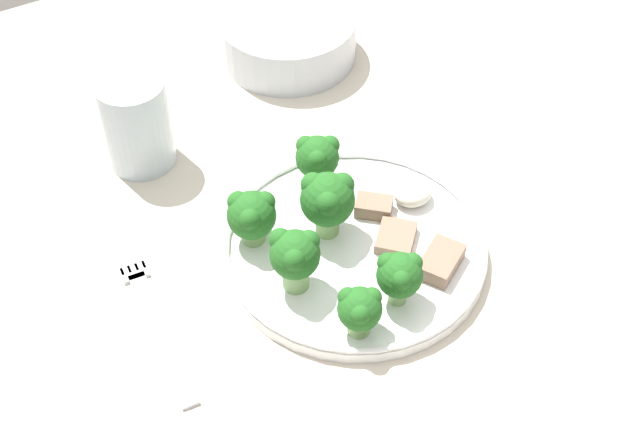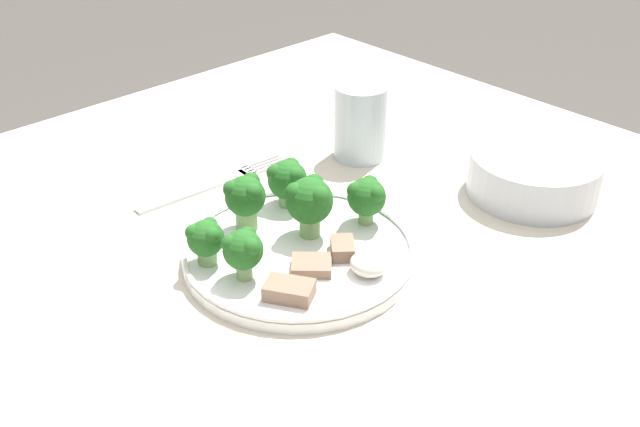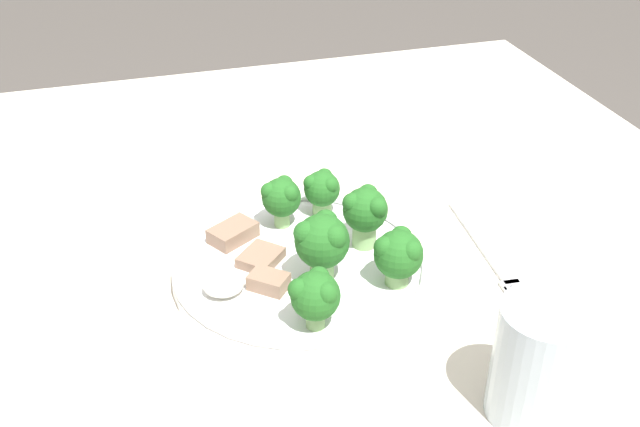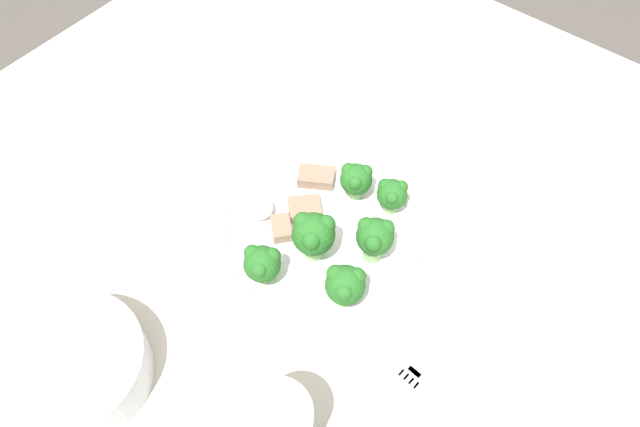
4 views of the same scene
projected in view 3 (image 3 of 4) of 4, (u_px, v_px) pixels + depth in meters
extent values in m
cube|color=beige|center=(276.00, 291.00, 0.72)|extent=(1.07, 1.09, 0.03)
cylinder|color=brown|center=(465.00, 253.00, 1.43)|extent=(0.06, 0.06, 0.73)
cylinder|color=white|center=(300.00, 268.00, 0.71)|extent=(0.24, 0.24, 0.01)
torus|color=white|center=(299.00, 260.00, 0.71)|extent=(0.24, 0.24, 0.01)
cube|color=silver|center=(483.00, 242.00, 0.76)|extent=(0.03, 0.15, 0.00)
cube|color=silver|center=(514.00, 287.00, 0.70)|extent=(0.03, 0.02, 0.00)
cube|color=silver|center=(517.00, 308.00, 0.67)|extent=(0.01, 0.06, 0.00)
cube|color=silver|center=(524.00, 307.00, 0.67)|extent=(0.01, 0.06, 0.00)
cube|color=silver|center=(531.00, 306.00, 0.67)|extent=(0.01, 0.06, 0.00)
cube|color=silver|center=(538.00, 305.00, 0.67)|extent=(0.01, 0.06, 0.00)
cylinder|color=#B2C1CC|center=(539.00, 363.00, 0.54)|extent=(0.07, 0.07, 0.10)
cylinder|color=silver|center=(535.00, 382.00, 0.55)|extent=(0.06, 0.06, 0.05)
cylinder|color=#7FA866|center=(364.00, 234.00, 0.73)|extent=(0.02, 0.02, 0.03)
sphere|color=#215B1E|center=(365.00, 210.00, 0.71)|extent=(0.04, 0.04, 0.04)
sphere|color=#215B1E|center=(352.00, 203.00, 0.71)|extent=(0.02, 0.02, 0.02)
sphere|color=#215B1E|center=(376.00, 206.00, 0.70)|extent=(0.02, 0.02, 0.02)
sphere|color=#215B1E|center=(368.00, 194.00, 0.72)|extent=(0.02, 0.02, 0.02)
cylinder|color=#7FA866|center=(315.00, 318.00, 0.63)|extent=(0.02, 0.02, 0.02)
sphere|color=#215B1E|center=(315.00, 296.00, 0.62)|extent=(0.04, 0.04, 0.04)
sphere|color=#215B1E|center=(300.00, 289.00, 0.61)|extent=(0.02, 0.02, 0.02)
sphere|color=#215B1E|center=(327.00, 293.00, 0.60)|extent=(0.02, 0.02, 0.02)
sphere|color=#215B1E|center=(319.00, 278.00, 0.62)|extent=(0.02, 0.02, 0.02)
cylinder|color=#7FA866|center=(397.00, 276.00, 0.68)|extent=(0.02, 0.02, 0.02)
sphere|color=#215B1E|center=(398.00, 254.00, 0.67)|extent=(0.04, 0.04, 0.04)
sphere|color=#215B1E|center=(385.00, 247.00, 0.66)|extent=(0.02, 0.02, 0.02)
sphere|color=#215B1E|center=(411.00, 251.00, 0.65)|extent=(0.02, 0.02, 0.02)
sphere|color=#215B1E|center=(401.00, 237.00, 0.67)|extent=(0.02, 0.02, 0.02)
cylinder|color=#7FA866|center=(322.00, 206.00, 0.78)|extent=(0.02, 0.02, 0.02)
sphere|color=#215B1E|center=(322.00, 189.00, 0.77)|extent=(0.04, 0.04, 0.04)
sphere|color=#215B1E|center=(311.00, 183.00, 0.76)|extent=(0.02, 0.02, 0.02)
sphere|color=#215B1E|center=(330.00, 185.00, 0.76)|extent=(0.02, 0.02, 0.02)
sphere|color=#215B1E|center=(324.00, 176.00, 0.78)|extent=(0.02, 0.02, 0.02)
cylinder|color=#7FA866|center=(282.00, 217.00, 0.76)|extent=(0.02, 0.02, 0.02)
sphere|color=#215B1E|center=(281.00, 197.00, 0.75)|extent=(0.04, 0.04, 0.04)
sphere|color=#215B1E|center=(269.00, 191.00, 0.74)|extent=(0.02, 0.02, 0.02)
sphere|color=#215B1E|center=(290.00, 194.00, 0.74)|extent=(0.02, 0.02, 0.02)
sphere|color=#215B1E|center=(284.00, 184.00, 0.75)|extent=(0.02, 0.02, 0.02)
cylinder|color=#7FA866|center=(322.00, 268.00, 0.68)|extent=(0.02, 0.02, 0.02)
sphere|color=#215B1E|center=(322.00, 241.00, 0.67)|extent=(0.05, 0.05, 0.05)
sphere|color=#215B1E|center=(306.00, 233.00, 0.66)|extent=(0.02, 0.02, 0.02)
sphere|color=#215B1E|center=(335.00, 237.00, 0.65)|extent=(0.02, 0.02, 0.02)
sphere|color=#215B1E|center=(326.00, 222.00, 0.67)|extent=(0.02, 0.02, 0.02)
cube|color=#846651|center=(233.00, 233.00, 0.74)|extent=(0.05, 0.05, 0.02)
cube|color=#846651|center=(269.00, 282.00, 0.67)|extent=(0.04, 0.04, 0.01)
cube|color=#846651|center=(261.00, 257.00, 0.71)|extent=(0.05, 0.05, 0.01)
ellipsoid|color=silver|center=(224.00, 283.00, 0.67)|extent=(0.04, 0.03, 0.02)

